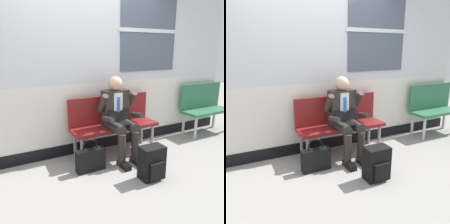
% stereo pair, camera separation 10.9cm
% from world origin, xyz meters
% --- Properties ---
extents(ground_plane, '(18.00, 18.00, 0.00)m').
position_xyz_m(ground_plane, '(0.00, 0.00, 0.00)').
color(ground_plane, gray).
extents(station_wall, '(5.71, 0.17, 2.70)m').
position_xyz_m(station_wall, '(0.02, 0.73, 1.34)').
color(station_wall, silver).
rests_on(station_wall, ground).
extents(bench_with_person, '(1.37, 0.42, 0.91)m').
position_xyz_m(bench_with_person, '(0.32, 0.45, 0.53)').
color(bench_with_person, maroon).
rests_on(bench_with_person, ground).
extents(bench_empty, '(1.03, 0.42, 0.96)m').
position_xyz_m(bench_empty, '(2.35, 0.46, 0.54)').
color(bench_empty, '#2D6B47').
rests_on(bench_empty, ground).
extents(person_seated, '(0.57, 0.70, 1.22)m').
position_xyz_m(person_seated, '(0.32, 0.25, 0.65)').
color(person_seated, '#2D2823').
rests_on(person_seated, ground).
extents(backpack, '(0.31, 0.24, 0.43)m').
position_xyz_m(backpack, '(0.38, -0.49, 0.21)').
color(backpack, black).
rests_on(backpack, ground).
extents(handbag, '(0.40, 0.12, 0.46)m').
position_xyz_m(handbag, '(-0.23, 0.05, 0.16)').
color(handbag, black).
rests_on(handbag, ground).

